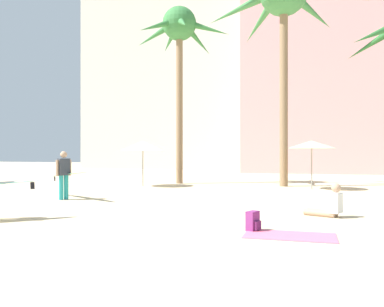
% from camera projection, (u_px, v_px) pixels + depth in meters
% --- Properties ---
extents(ground, '(120.00, 120.00, 0.00)m').
position_uv_depth(ground, '(121.00, 272.00, 5.58)').
color(ground, beige).
extents(hotel_pink, '(16.61, 9.24, 19.99)m').
position_uv_depth(hotel_pink, '(341.00, 60.00, 35.64)').
color(hotel_pink, pink).
rests_on(hotel_pink, ground).
extents(hotel_tower_gray, '(19.65, 10.38, 25.23)m').
position_uv_depth(hotel_tower_gray, '(180.00, 59.00, 46.31)').
color(hotel_tower_gray, beige).
rests_on(hotel_tower_gray, ground).
extents(palm_tree_left, '(5.53, 4.99, 9.73)m').
position_uv_depth(palm_tree_left, '(179.00, 35.00, 22.03)').
color(palm_tree_left, '#896B4C').
rests_on(palm_tree_left, ground).
extents(palm_tree_right, '(8.11, 7.26, 11.04)m').
position_uv_depth(palm_tree_right, '(284.00, 2.00, 20.10)').
color(palm_tree_right, '#896B4C').
rests_on(palm_tree_right, ground).
extents(cafe_umbrella_0, '(2.18, 2.18, 2.28)m').
position_uv_depth(cafe_umbrella_0, '(143.00, 146.00, 20.17)').
color(cafe_umbrella_0, gray).
rests_on(cafe_umbrella_0, ground).
extents(cafe_umbrella_3, '(2.17, 2.17, 2.25)m').
position_uv_depth(cafe_umbrella_3, '(312.00, 145.00, 18.49)').
color(cafe_umbrella_3, gray).
rests_on(cafe_umbrella_3, ground).
extents(beach_towel, '(1.80, 0.99, 0.01)m').
position_uv_depth(beach_towel, '(290.00, 236.00, 8.00)').
color(beach_towel, '#EF6684').
rests_on(beach_towel, ground).
extents(backpack, '(0.32, 0.35, 0.42)m').
position_uv_depth(backpack, '(253.00, 221.00, 8.54)').
color(backpack, '#7A2B6C').
rests_on(backpack, ground).
extents(person_far_right, '(1.00, 0.71, 0.89)m').
position_uv_depth(person_far_right, '(330.00, 205.00, 10.44)').
color(person_far_right, tan).
rests_on(person_far_right, ground).
extents(person_mid_right, '(2.83, 1.96, 1.73)m').
position_uv_depth(person_mid_right, '(65.00, 173.00, 14.41)').
color(person_mid_right, teal).
rests_on(person_mid_right, ground).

